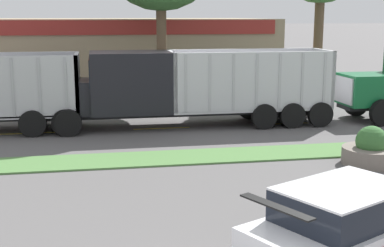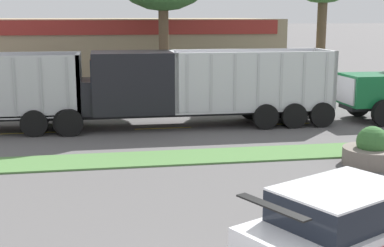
# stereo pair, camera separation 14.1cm
# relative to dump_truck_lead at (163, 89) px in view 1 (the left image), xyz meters

# --- Properties ---
(grass_verge) EXTENTS (120.00, 1.87, 0.06)m
(grass_verge) POSITION_rel_dump_truck_lead_xyz_m (-1.40, -5.20, -1.63)
(grass_verge) COLOR #517F42
(grass_verge) RESTS_ON ground_plane
(centre_line_4) EXTENTS (2.40, 0.14, 0.01)m
(centre_line_4) POSITION_rel_dump_truck_lead_xyz_m (-5.52, -0.27, -1.65)
(centre_line_4) COLOR yellow
(centre_line_4) RESTS_ON ground_plane
(centre_line_5) EXTENTS (2.40, 0.14, 0.01)m
(centre_line_5) POSITION_rel_dump_truck_lead_xyz_m (-0.12, -0.27, -1.65)
(centre_line_5) COLOR yellow
(centre_line_5) RESTS_ON ground_plane
(centre_line_6) EXTENTS (2.40, 0.14, 0.01)m
(centre_line_6) POSITION_rel_dump_truck_lead_xyz_m (5.28, -0.27, -1.65)
(centre_line_6) COLOR yellow
(centre_line_6) RESTS_ON ground_plane
(dump_truck_lead) EXTENTS (12.13, 2.63, 3.31)m
(dump_truck_lead) POSITION_rel_dump_truck_lead_xyz_m (0.00, 0.00, 0.00)
(dump_truck_lead) COLOR black
(dump_truck_lead) RESTS_ON ground_plane
(rally_car) EXTENTS (4.74, 3.66, 1.68)m
(rally_car) POSITION_rel_dump_truck_lead_xyz_m (1.79, -13.59, -0.80)
(rally_car) COLOR white
(rally_car) RESTS_ON ground_plane
(stone_planter) EXTENTS (1.83, 1.83, 1.25)m
(stone_planter) POSITION_rel_dump_truck_lead_xyz_m (5.84, -6.98, -1.21)
(stone_planter) COLOR slate
(stone_planter) RESTS_ON ground_plane
(store_building_backdrop) EXTENTS (25.65, 12.10, 4.50)m
(store_building_backdrop) POSITION_rel_dump_truck_lead_xyz_m (-4.59, 13.98, 0.60)
(store_building_backdrop) COLOR #9E896B
(store_building_backdrop) RESTS_ON ground_plane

